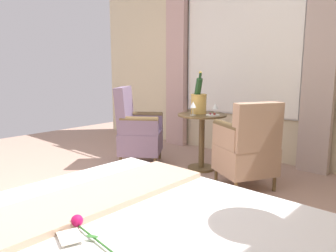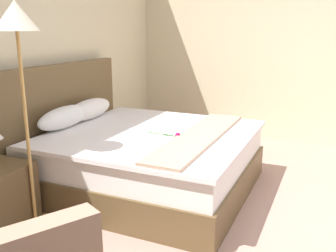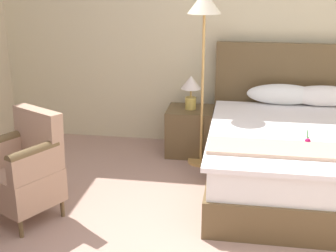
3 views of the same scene
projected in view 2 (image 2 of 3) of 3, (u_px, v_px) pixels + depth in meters
name	position (u px, v px, depth m)	size (l,w,h in m)	color
bed	(140.00, 155.00, 3.85)	(1.92, 2.09, 1.24)	brown
floor_lamp_brass	(18.00, 40.00, 2.79)	(0.34, 0.34, 1.81)	tan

